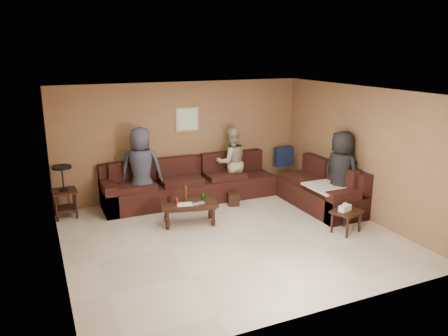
# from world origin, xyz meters

# --- Properties ---
(room) EXTENTS (5.60, 5.50, 2.50)m
(room) POSITION_xyz_m (0.00, 0.00, 1.66)
(room) COLOR beige
(room) RESTS_ON ground
(sectional_sofa) EXTENTS (4.65, 2.90, 0.97)m
(sectional_sofa) POSITION_xyz_m (0.81, 1.52, 0.33)
(sectional_sofa) COLOR black
(sectional_sofa) RESTS_ON ground
(coffee_table) EXTENTS (1.11, 0.72, 0.71)m
(coffee_table) POSITION_xyz_m (-0.47, 0.84, 0.37)
(coffee_table) COLOR black
(coffee_table) RESTS_ON ground
(end_table_left) EXTENTS (0.46, 0.46, 1.02)m
(end_table_left) POSITION_xyz_m (-2.54, 2.14, 0.54)
(end_table_left) COLOR black
(end_table_left) RESTS_ON ground
(side_table_right) EXTENTS (0.60, 0.55, 0.56)m
(side_table_right) POSITION_xyz_m (1.94, -0.66, 0.36)
(side_table_right) COLOR black
(side_table_right) RESTS_ON ground
(waste_bin) EXTENTS (0.28, 0.28, 0.27)m
(waste_bin) POSITION_xyz_m (0.72, 1.42, 0.13)
(waste_bin) COLOR black
(waste_bin) RESTS_ON ground
(wall_art) EXTENTS (0.52, 0.04, 0.52)m
(wall_art) POSITION_xyz_m (0.10, 2.48, 1.70)
(wall_art) COLOR tan
(wall_art) RESTS_ON ground
(person_left) EXTENTS (0.97, 0.81, 1.70)m
(person_left) POSITION_xyz_m (-1.07, 1.94, 0.85)
(person_left) COLOR #2D313F
(person_left) RESTS_ON ground
(person_middle) EXTENTS (0.78, 0.63, 1.53)m
(person_middle) POSITION_xyz_m (0.96, 2.04, 0.76)
(person_middle) COLOR tan
(person_middle) RESTS_ON ground
(person_right) EXTENTS (0.70, 0.91, 1.66)m
(person_right) POSITION_xyz_m (2.44, 0.17, 0.83)
(person_right) COLOR black
(person_right) RESTS_ON ground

